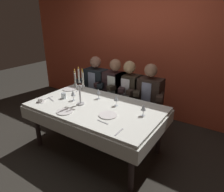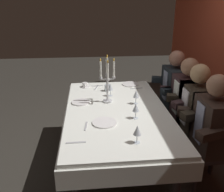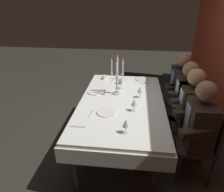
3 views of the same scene
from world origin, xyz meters
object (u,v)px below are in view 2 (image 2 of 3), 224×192
water_tumbler_0 (107,88)px  seated_diner_0 (175,87)px  wine_glass_1 (136,108)px  dinner_plate_2 (104,123)px  wine_glass_0 (137,131)px  coffee_cup_0 (85,85)px  seated_diner_2 (196,108)px  seated_diner_1 (187,99)px  seated_diner_3 (212,124)px  wine_glass_3 (136,94)px  wine_glass_2 (110,87)px  dinner_plate_0 (130,84)px  candelabra (107,81)px  dinner_plate_1 (81,102)px  dining_table (117,119)px

water_tumbler_0 → seated_diner_0: bearing=95.2°
wine_glass_1 → dinner_plate_2: bearing=-76.5°
wine_glass_0 → coffee_cup_0: wine_glass_0 is taller
seated_diner_2 → wine_glass_0: bearing=-50.9°
dinner_plate_2 → seated_diner_1: 1.18m
seated_diner_0 → seated_diner_3: (1.12, 0.00, 0.00)m
wine_glass_3 → seated_diner_3: (0.57, 0.65, -0.12)m
wine_glass_0 → water_tumbler_0: bearing=-173.5°
wine_glass_0 → wine_glass_2: (-1.11, -0.12, 0.00)m
seated_diner_1 → wine_glass_0: bearing=-40.5°
dinner_plate_0 → seated_diner_1: size_ratio=0.19×
candelabra → wine_glass_2: (-0.19, 0.05, -0.15)m
wine_glass_3 → dinner_plate_1: bearing=-98.1°
dinner_plate_2 → coffee_cup_0: bearing=-170.1°
dinner_plate_0 → seated_diner_1: 0.83m
wine_glass_1 → dinner_plate_0: bearing=173.4°
wine_glass_2 → dining_table: bearing=4.7°
dinner_plate_1 → coffee_cup_0: size_ratio=1.62×
seated_diner_0 → dining_table: bearing=-52.8°
water_tumbler_0 → seated_diner_0: seated_diner_0 is taller
wine_glass_0 → seated_diner_2: 1.03m
seated_diner_2 → seated_diner_3: same height
dinner_plate_2 → water_tumbler_0: (-0.91, 0.10, 0.04)m
wine_glass_3 → seated_diner_0: (-0.55, 0.65, -0.12)m
dinner_plate_1 → water_tumbler_0: size_ratio=2.42×
wine_glass_1 → water_tumbler_0: (-0.83, -0.22, -0.07)m
candelabra → wine_glass_0: 0.95m
candelabra → seated_diner_2: 1.04m
wine_glass_1 → wine_glass_3: (-0.37, 0.07, 0.00)m
wine_glass_0 → wine_glass_3: size_ratio=1.00×
wine_glass_3 → seated_diner_1: 0.67m
wine_glass_1 → water_tumbler_0: size_ratio=1.85×
seated_diner_1 → wine_glass_3: bearing=-81.0°
dinner_plate_2 → wine_glass_1: wine_glass_1 is taller
dinner_plate_1 → water_tumbler_0: water_tumbler_0 is taller
dinner_plate_1 → seated_diner_0: 1.36m
dinner_plate_2 → wine_glass_0: bearing=33.2°
dinner_plate_2 → seated_diner_0: bearing=133.6°
candelabra → wine_glass_0: bearing=10.8°
dinner_plate_0 → wine_glass_2: bearing=-38.3°
wine_glass_0 → seated_diner_3: size_ratio=0.13×
dining_table → dinner_plate_2: size_ratio=8.07×
dinner_plate_1 → candelabra: bearing=89.5°
candelabra → water_tumbler_0: (-0.37, 0.03, -0.22)m
water_tumbler_0 → wine_glass_3: bearing=32.4°
wine_glass_2 → water_tumbler_0: 0.20m
coffee_cup_0 → seated_diner_0: bearing=85.4°
wine_glass_0 → seated_diner_0: 1.59m
wine_glass_3 → water_tumbler_0: 0.55m
seated_diner_3 → seated_diner_1: bearing=180.0°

